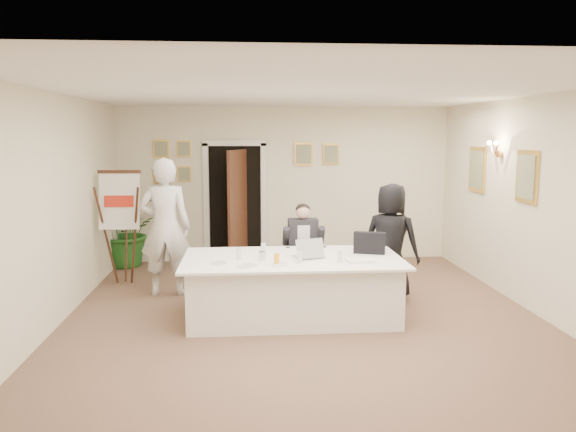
# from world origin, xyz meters

# --- Properties ---
(floor) EXTENTS (7.00, 7.00, 0.00)m
(floor) POSITION_xyz_m (0.00, 0.00, 0.00)
(floor) COLOR brown
(floor) RESTS_ON ground
(ceiling) EXTENTS (6.00, 7.00, 0.02)m
(ceiling) POSITION_xyz_m (0.00, 0.00, 2.80)
(ceiling) COLOR white
(ceiling) RESTS_ON wall_back
(wall_back) EXTENTS (6.00, 0.10, 2.80)m
(wall_back) POSITION_xyz_m (0.00, 3.50, 1.40)
(wall_back) COLOR white
(wall_back) RESTS_ON floor
(wall_front) EXTENTS (6.00, 0.10, 2.80)m
(wall_front) POSITION_xyz_m (0.00, -3.50, 1.40)
(wall_front) COLOR white
(wall_front) RESTS_ON floor
(wall_left) EXTENTS (0.10, 7.00, 2.80)m
(wall_left) POSITION_xyz_m (-3.00, 0.00, 1.40)
(wall_left) COLOR white
(wall_left) RESTS_ON floor
(wall_right) EXTENTS (0.10, 7.00, 2.80)m
(wall_right) POSITION_xyz_m (3.00, 0.00, 1.40)
(wall_right) COLOR white
(wall_right) RESTS_ON floor
(doorway) EXTENTS (1.14, 0.86, 2.20)m
(doorway) POSITION_xyz_m (-0.88, 3.32, 1.04)
(doorway) COLOR black
(doorway) RESTS_ON floor
(pictures_back_wall) EXTENTS (3.40, 0.06, 0.80)m
(pictures_back_wall) POSITION_xyz_m (-0.80, 3.47, 1.85)
(pictures_back_wall) COLOR gold
(pictures_back_wall) RESTS_ON wall_back
(pictures_right_wall) EXTENTS (0.06, 2.20, 0.80)m
(pictures_right_wall) POSITION_xyz_m (2.97, 1.20, 1.75)
(pictures_right_wall) COLOR gold
(pictures_right_wall) RESTS_ON wall_right
(wall_sconce) EXTENTS (0.20, 0.30, 0.24)m
(wall_sconce) POSITION_xyz_m (2.90, 1.20, 2.10)
(wall_sconce) COLOR #B9723B
(wall_sconce) RESTS_ON wall_right
(conference_table) EXTENTS (2.73, 1.45, 0.78)m
(conference_table) POSITION_xyz_m (-0.14, 0.14, 0.39)
(conference_table) COLOR white
(conference_table) RESTS_ON floor
(seated_man) EXTENTS (0.69, 0.72, 1.35)m
(seated_man) POSITION_xyz_m (0.10, 1.14, 0.67)
(seated_man) COLOR black
(seated_man) RESTS_ON floor
(flip_chart) EXTENTS (0.61, 0.39, 1.73)m
(flip_chart) POSITION_xyz_m (-2.60, 1.93, 0.80)
(flip_chart) COLOR #341B10
(flip_chart) RESTS_ON floor
(standing_man) EXTENTS (0.73, 0.49, 1.98)m
(standing_man) POSITION_xyz_m (-1.86, 1.30, 0.99)
(standing_man) COLOR silver
(standing_man) RESTS_ON floor
(standing_woman) EXTENTS (0.95, 0.86, 1.63)m
(standing_woman) POSITION_xyz_m (1.31, 0.90, 0.82)
(standing_woman) COLOR black
(standing_woman) RESTS_ON floor
(potted_palm) EXTENTS (1.47, 1.40, 1.28)m
(potted_palm) POSITION_xyz_m (-2.80, 3.20, 0.64)
(potted_palm) COLOR #1E571D
(potted_palm) RESTS_ON floor
(laptop) EXTENTS (0.46, 0.47, 0.28)m
(laptop) POSITION_xyz_m (0.07, 0.14, 0.91)
(laptop) COLOR #B7BABC
(laptop) RESTS_ON conference_table
(laptop_bag) EXTENTS (0.42, 0.23, 0.28)m
(laptop_bag) POSITION_xyz_m (0.87, 0.30, 0.92)
(laptop_bag) COLOR black
(laptop_bag) RESTS_ON conference_table
(paper_stack) EXTENTS (0.35, 0.26, 0.03)m
(paper_stack) POSITION_xyz_m (0.66, -0.15, 0.79)
(paper_stack) COLOR white
(paper_stack) RESTS_ON conference_table
(plate_left) EXTENTS (0.24, 0.24, 0.01)m
(plate_left) POSITION_xyz_m (-1.04, -0.14, 0.78)
(plate_left) COLOR white
(plate_left) RESTS_ON conference_table
(plate_mid) EXTENTS (0.28, 0.28, 0.01)m
(plate_mid) POSITION_xyz_m (-0.71, -0.29, 0.78)
(plate_mid) COLOR white
(plate_mid) RESTS_ON conference_table
(plate_near) EXTENTS (0.26, 0.26, 0.01)m
(plate_near) POSITION_xyz_m (-0.32, -0.25, 0.78)
(plate_near) COLOR white
(plate_near) RESTS_ON conference_table
(glass_a) EXTENTS (0.07, 0.07, 0.14)m
(glass_a) POSITION_xyz_m (-0.81, 0.09, 0.84)
(glass_a) COLOR silver
(glass_a) RESTS_ON conference_table
(glass_b) EXTENTS (0.07, 0.07, 0.14)m
(glass_b) POSITION_xyz_m (-0.08, -0.17, 0.84)
(glass_b) COLOR silver
(glass_b) RESTS_ON conference_table
(glass_c) EXTENTS (0.08, 0.08, 0.14)m
(glass_c) POSITION_xyz_m (0.40, -0.19, 0.84)
(glass_c) COLOR silver
(glass_c) RESTS_ON conference_table
(glass_d) EXTENTS (0.07, 0.07, 0.14)m
(glass_d) POSITION_xyz_m (-0.49, 0.38, 0.84)
(glass_d) COLOR silver
(glass_d) RESTS_ON conference_table
(oj_glass) EXTENTS (0.07, 0.07, 0.13)m
(oj_glass) POSITION_xyz_m (-0.36, -0.22, 0.84)
(oj_glass) COLOR #FFA215
(oj_glass) RESTS_ON conference_table
(steel_jug) EXTENTS (0.10, 0.10, 0.11)m
(steel_jug) POSITION_xyz_m (-0.52, 0.01, 0.83)
(steel_jug) COLOR silver
(steel_jug) RESTS_ON conference_table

